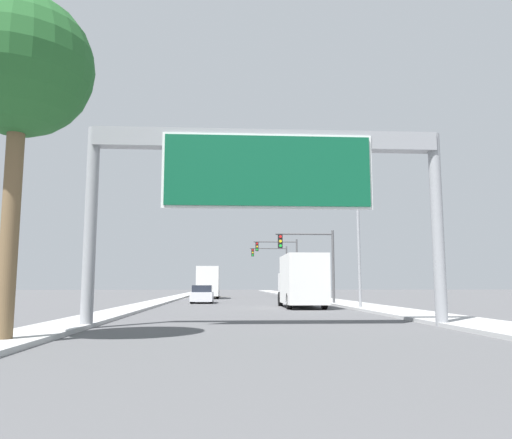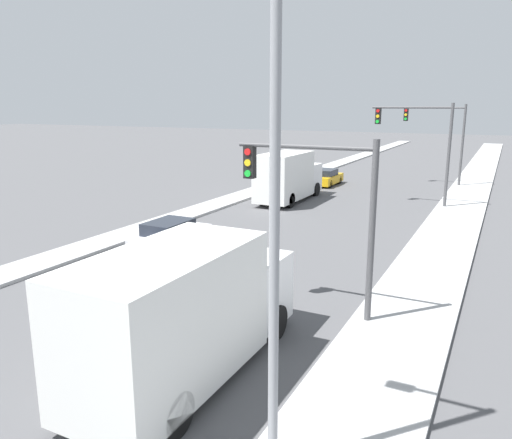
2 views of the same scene
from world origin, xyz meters
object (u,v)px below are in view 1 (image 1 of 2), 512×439
car_mid_center (202,295)px  truck_box_primary (208,283)px  car_far_right (210,291)px  traffic_light_mid_block (283,258)px  sign_gantry (268,171)px  truck_box_secondary (302,281)px  street_lamp_right (354,224)px  traffic_light_near_intersection (314,254)px  palm_tree_foreground (20,69)px  traffic_light_far_intersection (275,262)px

car_mid_center → truck_box_primary: truck_box_primary is taller
car_far_right → traffic_light_mid_block: bearing=-34.4°
sign_gantry → truck_box_secondary: 15.97m
car_mid_center → car_far_right: 22.11m
truck_box_primary → street_lamp_right: bearing=-68.0°
traffic_light_near_intersection → traffic_light_mid_block: bearing=90.2°
truck_box_secondary → palm_tree_foreground: bearing=-118.4°
car_mid_center → car_far_right: car_mid_center is taller
sign_gantry → traffic_light_far_intersection: sign_gantry is taller
traffic_light_near_intersection → street_lamp_right: (1.37, -7.24, 1.44)m
traffic_light_mid_block → street_lamp_right: size_ratio=0.74×
sign_gantry → car_mid_center: bearing=98.3°
car_far_right → traffic_light_far_intersection: size_ratio=0.62×
car_mid_center → traffic_light_near_intersection: bearing=-23.6°
traffic_light_near_intersection → car_mid_center: bearing=156.4°
truck_box_secondary → street_lamp_right: street_lamp_right is taller
car_mid_center → traffic_light_near_intersection: (8.74, -3.81, 3.20)m
car_far_right → street_lamp_right: size_ratio=0.46×
sign_gantry → traffic_light_mid_block: (5.16, 40.12, -1.13)m
street_lamp_right → truck_box_secondary: bearing=145.0°
truck_box_primary → street_lamp_right: 27.17m
sign_gantry → palm_tree_foreground: bearing=-146.7°
traffic_light_near_intersection → traffic_light_far_intersection: (-0.08, 30.00, 0.69)m
car_mid_center → traffic_light_mid_block: size_ratio=0.64×
traffic_light_far_intersection → street_lamp_right: bearing=-87.8°
truck_box_primary → traffic_light_mid_block: traffic_light_mid_block is taller
car_mid_center → truck_box_secondary: (7.00, -8.87, 1.05)m
truck_box_primary → palm_tree_foreground: 43.12m
truck_box_primary → traffic_light_mid_block: (8.66, 2.27, 2.88)m
street_lamp_right → palm_tree_foreground: bearing=-128.1°
truck_box_secondary → traffic_light_near_intersection: traffic_light_near_intersection is taller
palm_tree_foreground → street_lamp_right: size_ratio=1.03×
car_far_right → truck_box_secondary: (7.00, -30.99, 1.09)m
street_lamp_right → car_far_right: bearing=107.0°
car_far_right → truck_box_primary: (-0.00, -8.20, 1.10)m
truck_box_secondary → palm_tree_foreground: 23.22m
traffic_light_mid_block → traffic_light_near_intersection: bearing=-89.8°
traffic_light_far_intersection → traffic_light_near_intersection: bearing=-89.9°
car_far_right → truck_box_primary: 8.27m
car_far_right → traffic_light_near_intersection: (8.74, -25.92, 3.25)m
traffic_light_mid_block → palm_tree_foreground: palm_tree_foreground is taller
sign_gantry → traffic_light_near_intersection: sign_gantry is taller
truck_box_secondary → traffic_light_far_intersection: (1.66, 35.06, 2.84)m
car_far_right → traffic_light_near_intersection: bearing=-71.4°
car_mid_center → palm_tree_foreground: palm_tree_foreground is taller
truck_box_primary → traffic_light_far_intersection: 15.29m
traffic_light_far_intersection → palm_tree_foreground: 56.31m
truck_box_primary → car_mid_center: bearing=-90.0°
car_far_right → traffic_light_mid_block: (8.66, -5.92, 3.98)m
traffic_light_near_intersection → sign_gantry: bearing=-104.6°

